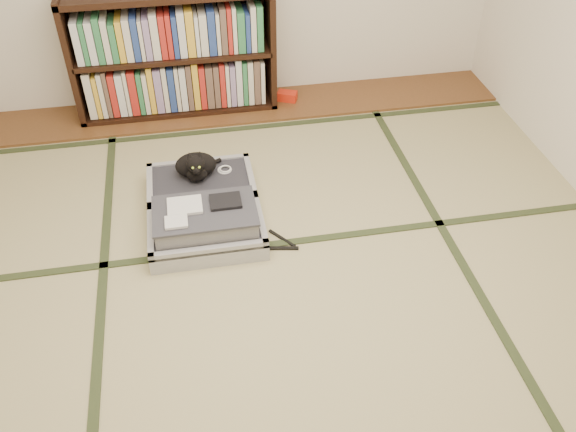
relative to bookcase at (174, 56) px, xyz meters
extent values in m
plane|color=tan|center=(0.49, -2.07, -0.45)|extent=(4.50, 4.50, 0.00)
cube|color=brown|center=(0.49, -0.07, -0.44)|extent=(4.00, 0.50, 0.02)
cube|color=red|center=(0.84, -0.04, -0.40)|extent=(0.17, 0.14, 0.07)
cube|color=#2D381E|center=(-0.51, -2.07, -0.45)|extent=(0.05, 4.50, 0.01)
cube|color=#2D381E|center=(1.49, -2.07, -0.45)|extent=(0.05, 4.50, 0.01)
cube|color=#2D381E|center=(0.49, -1.67, -0.45)|extent=(4.00, 0.05, 0.01)
cube|color=#2D381E|center=(0.49, -0.37, -0.45)|extent=(4.00, 0.05, 0.01)
cube|color=black|center=(-0.72, 0.00, 0.02)|extent=(0.04, 0.34, 0.95)
cube|color=black|center=(0.72, 0.00, 0.02)|extent=(0.04, 0.34, 0.95)
cube|color=black|center=(0.00, 0.00, -0.42)|extent=(1.48, 0.34, 0.04)
cube|color=black|center=(0.00, 0.00, 0.02)|extent=(1.42, 0.34, 0.03)
cube|color=black|center=(0.00, 0.16, 0.02)|extent=(1.48, 0.02, 0.95)
cube|color=gray|center=(0.00, -0.02, -0.20)|extent=(1.33, 0.24, 0.40)
cube|color=gray|center=(0.00, -0.02, 0.21)|extent=(1.33, 0.24, 0.36)
cube|color=#ACACB1|center=(0.08, -1.57, -0.39)|extent=(0.67, 0.45, 0.12)
cube|color=#29292F|center=(0.08, -1.57, -0.36)|extent=(0.60, 0.37, 0.09)
cube|color=#ACACB1|center=(0.08, -1.78, -0.33)|extent=(0.67, 0.04, 0.04)
cube|color=#ACACB1|center=(0.08, -1.37, -0.33)|extent=(0.67, 0.04, 0.04)
cube|color=#ACACB1|center=(-0.23, -1.57, -0.33)|extent=(0.04, 0.45, 0.04)
cube|color=#ACACB1|center=(0.40, -1.57, -0.33)|extent=(0.04, 0.45, 0.04)
cube|color=#ACACB1|center=(0.08, -1.13, -0.39)|extent=(0.67, 0.45, 0.12)
cube|color=#29292F|center=(0.08, -1.13, -0.36)|extent=(0.60, 0.37, 0.09)
cube|color=#ACACB1|center=(0.08, -1.33, -0.33)|extent=(0.67, 0.04, 0.04)
cube|color=#ACACB1|center=(0.08, -0.92, -0.33)|extent=(0.67, 0.04, 0.04)
cube|color=#ACACB1|center=(-0.23, -1.13, -0.33)|extent=(0.04, 0.45, 0.04)
cube|color=#ACACB1|center=(0.40, -1.13, -0.33)|extent=(0.04, 0.45, 0.04)
cylinder|color=black|center=(0.08, -1.35, -0.33)|extent=(0.60, 0.02, 0.02)
cube|color=gray|center=(0.08, -1.57, -0.28)|extent=(0.57, 0.35, 0.12)
cube|color=#3D3E46|center=(0.08, -1.57, -0.22)|extent=(0.59, 0.37, 0.01)
cube|color=silver|center=(-0.02, -1.53, -0.20)|extent=(0.20, 0.16, 0.02)
cube|color=black|center=(0.21, -1.53, -0.20)|extent=(0.18, 0.14, 0.02)
cube|color=silver|center=(-0.08, -1.66, -0.20)|extent=(0.12, 0.11, 0.02)
cube|color=white|center=(-0.11, -1.79, -0.39)|extent=(0.05, 0.01, 0.04)
cube|color=white|center=(-0.01, -1.79, -0.40)|extent=(0.04, 0.01, 0.03)
cube|color=orange|center=(0.31, -1.79, -0.39)|extent=(0.04, 0.01, 0.03)
cube|color=#197F33|center=(0.24, -1.79, -0.37)|extent=(0.04, 0.01, 0.02)
ellipsoid|color=black|center=(0.06, -1.07, -0.24)|extent=(0.26, 0.17, 0.16)
ellipsoid|color=black|center=(0.06, -1.15, -0.26)|extent=(0.13, 0.09, 0.09)
ellipsoid|color=black|center=(0.06, -1.18, -0.16)|extent=(0.11, 0.10, 0.11)
sphere|color=black|center=(0.06, -1.22, -0.18)|extent=(0.05, 0.05, 0.05)
cone|color=black|center=(0.03, -1.16, -0.11)|extent=(0.04, 0.05, 0.05)
cone|color=black|center=(0.10, -1.16, -0.11)|extent=(0.04, 0.05, 0.05)
sphere|color=#A5BF33|center=(0.05, -1.22, -0.16)|extent=(0.02, 0.02, 0.02)
sphere|color=#A5BF33|center=(0.08, -1.22, -0.16)|extent=(0.02, 0.02, 0.02)
cylinder|color=black|center=(0.15, -0.99, -0.30)|extent=(0.16, 0.09, 0.03)
torus|color=white|center=(0.24, -1.05, -0.32)|extent=(0.09, 0.09, 0.01)
torus|color=white|center=(0.25, -1.06, -0.31)|extent=(0.08, 0.08, 0.01)
cube|color=black|center=(0.39, -1.70, -0.44)|extent=(0.42, 0.10, 0.01)
cube|color=black|center=(0.27, -1.63, -0.44)|extent=(0.20, 0.07, 0.01)
cube|color=black|center=(0.52, -1.63, -0.44)|extent=(0.14, 0.18, 0.01)
cylinder|color=black|center=(0.39, -1.55, -0.44)|extent=(0.03, 0.07, 0.01)
camera|label=1|loc=(0.07, -4.27, 1.98)|focal=38.00mm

